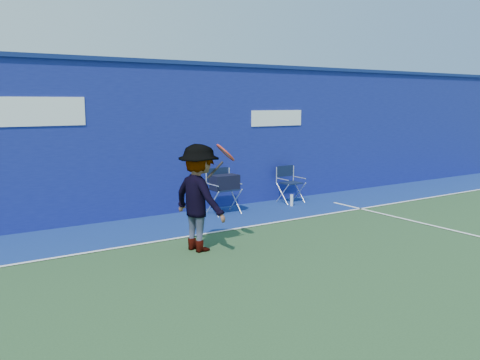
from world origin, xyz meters
TOP-DOWN VIEW (x-y plane):
  - ground at (0.00, 0.00)m, footprint 80.00×80.00m
  - stadium_wall at (-0.00, 5.20)m, footprint 24.00×0.50m
  - out_of_bounds_strip at (0.00, 4.10)m, footprint 24.00×1.80m
  - court_lines at (0.00, 0.60)m, footprint 24.00×12.00m
  - directors_chair_left at (1.84, 4.44)m, footprint 0.55×0.49m
  - directors_chair_right at (3.71, 4.60)m, footprint 0.49×0.44m
  - water_bottle at (3.46, 4.25)m, footprint 0.07×0.07m
  - tennis_player at (0.18, 2.43)m, footprint 0.99×1.15m

SIDE VIEW (x-z plane):
  - ground at x=0.00m, z-range 0.00..0.00m
  - out_of_bounds_strip at x=0.00m, z-range 0.00..0.01m
  - court_lines at x=0.00m, z-range 0.01..0.01m
  - water_bottle at x=3.46m, z-range 0.00..0.26m
  - directors_chair_right at x=3.71m, z-range -0.15..0.67m
  - directors_chair_left at x=1.84m, z-range -0.08..0.85m
  - tennis_player at x=0.18m, z-range 0.00..1.64m
  - stadium_wall at x=0.00m, z-range 0.01..3.09m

